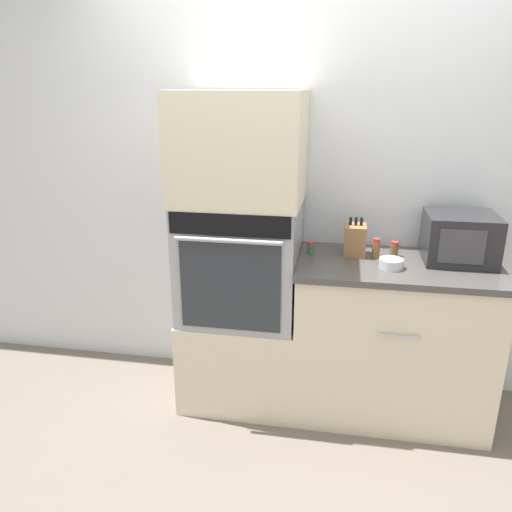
{
  "coord_description": "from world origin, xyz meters",
  "views": [
    {
      "loc": [
        0.22,
        -2.34,
        1.83
      ],
      "look_at": [
        -0.24,
        0.21,
        0.94
      ],
      "focal_mm": 35.0,
      "sensor_mm": 36.0,
      "label": 1
    }
  ],
  "objects_px": {
    "microwave": "(460,238)",
    "bowl": "(391,263)",
    "condiment_jar_mid": "(394,249)",
    "condiment_jar_near": "(376,248)",
    "wall_oven": "(241,259)",
    "knife_block": "(355,240)",
    "condiment_jar_far": "(311,248)"
  },
  "relations": [
    {
      "from": "microwave",
      "to": "bowl",
      "type": "relative_size",
      "value": 2.89
    },
    {
      "from": "condiment_jar_mid",
      "to": "condiment_jar_near",
      "type": "bearing_deg",
      "value": -155.39
    },
    {
      "from": "wall_oven",
      "to": "condiment_jar_mid",
      "type": "distance_m",
      "value": 0.86
    },
    {
      "from": "bowl",
      "to": "microwave",
      "type": "bearing_deg",
      "value": 26.0
    },
    {
      "from": "bowl",
      "to": "condiment_jar_mid",
      "type": "distance_m",
      "value": 0.21
    },
    {
      "from": "bowl",
      "to": "condiment_jar_near",
      "type": "distance_m",
      "value": 0.17
    },
    {
      "from": "wall_oven",
      "to": "bowl",
      "type": "xyz_separation_m",
      "value": [
        0.82,
        -0.09,
        0.05
      ]
    },
    {
      "from": "wall_oven",
      "to": "knife_block",
      "type": "distance_m",
      "value": 0.65
    },
    {
      "from": "microwave",
      "to": "condiment_jar_near",
      "type": "distance_m",
      "value": 0.44
    },
    {
      "from": "wall_oven",
      "to": "microwave",
      "type": "xyz_separation_m",
      "value": [
        1.19,
        0.09,
        0.16
      ]
    },
    {
      "from": "microwave",
      "to": "condiment_jar_far",
      "type": "xyz_separation_m",
      "value": [
        -0.8,
        -0.01,
        -0.1
      ]
    },
    {
      "from": "wall_oven",
      "to": "condiment_jar_far",
      "type": "height_order",
      "value": "wall_oven"
    },
    {
      "from": "knife_block",
      "to": "condiment_jar_near",
      "type": "xyz_separation_m",
      "value": [
        0.12,
        -0.03,
        -0.03
      ]
    },
    {
      "from": "microwave",
      "to": "condiment_jar_near",
      "type": "xyz_separation_m",
      "value": [
        -0.44,
        -0.02,
        -0.08
      ]
    },
    {
      "from": "microwave",
      "to": "condiment_jar_far",
      "type": "distance_m",
      "value": 0.8
    },
    {
      "from": "condiment_jar_far",
      "to": "bowl",
      "type": "bearing_deg",
      "value": -20.97
    },
    {
      "from": "wall_oven",
      "to": "condiment_jar_mid",
      "type": "height_order",
      "value": "wall_oven"
    },
    {
      "from": "microwave",
      "to": "knife_block",
      "type": "distance_m",
      "value": 0.56
    },
    {
      "from": "knife_block",
      "to": "bowl",
      "type": "distance_m",
      "value": 0.28
    },
    {
      "from": "knife_block",
      "to": "condiment_jar_near",
      "type": "relative_size",
      "value": 1.95
    },
    {
      "from": "condiment_jar_near",
      "to": "bowl",
      "type": "bearing_deg",
      "value": -65.23
    },
    {
      "from": "wall_oven",
      "to": "bowl",
      "type": "height_order",
      "value": "wall_oven"
    },
    {
      "from": "condiment_jar_near",
      "to": "condiment_jar_far",
      "type": "bearing_deg",
      "value": 178.52
    },
    {
      "from": "microwave",
      "to": "knife_block",
      "type": "xyz_separation_m",
      "value": [
        -0.55,
        0.01,
        -0.04
      ]
    },
    {
      "from": "bowl",
      "to": "condiment_jar_far",
      "type": "bearing_deg",
      "value": 159.03
    },
    {
      "from": "condiment_jar_mid",
      "to": "bowl",
      "type": "bearing_deg",
      "value": -98.95
    },
    {
      "from": "bowl",
      "to": "condiment_jar_near",
      "type": "relative_size",
      "value": 1.13
    },
    {
      "from": "wall_oven",
      "to": "condiment_jar_near",
      "type": "xyz_separation_m",
      "value": [
        0.75,
        0.07,
        0.08
      ]
    },
    {
      "from": "knife_block",
      "to": "microwave",
      "type": "bearing_deg",
      "value": -1.36
    },
    {
      "from": "condiment_jar_near",
      "to": "wall_oven",
      "type": "bearing_deg",
      "value": -174.74
    },
    {
      "from": "wall_oven",
      "to": "condiment_jar_mid",
      "type": "xyz_separation_m",
      "value": [
        0.85,
        0.12,
        0.07
      ]
    },
    {
      "from": "microwave",
      "to": "condiment_jar_mid",
      "type": "bearing_deg",
      "value": 175.38
    }
  ]
}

